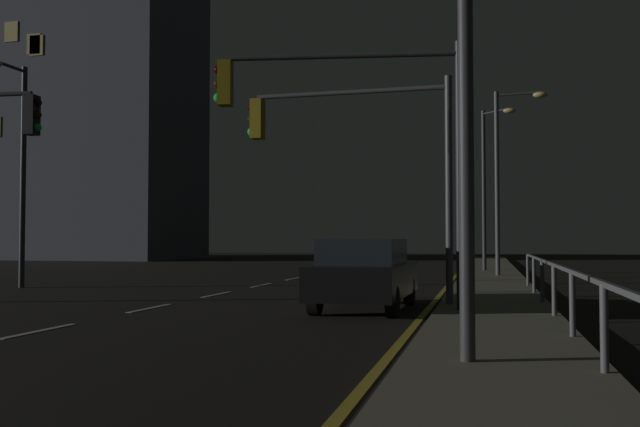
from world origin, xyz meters
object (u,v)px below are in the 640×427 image
(street_lamp_median, at_px, (505,164))
(street_lamp_corner, at_px, (489,174))
(building_distant, at_px, (43,120))
(traffic_light_mid_right, at_px, (354,144))
(traffic_light_overhead_east, at_px, (350,118))
(car, at_px, (365,273))
(street_lamp_far_end, at_px, (18,154))

(street_lamp_median, relative_size, street_lamp_corner, 0.99)
(street_lamp_median, height_order, building_distant, building_distant)
(street_lamp_median, height_order, street_lamp_corner, street_lamp_corner)
(traffic_light_mid_right, relative_size, street_lamp_median, 0.70)
(traffic_light_overhead_east, relative_size, street_lamp_median, 0.75)
(car, xyz_separation_m, building_distant, (-32.51, 34.31, 10.45))
(traffic_light_overhead_east, xyz_separation_m, building_distant, (-32.39, 35.45, 7.20))
(building_distant, bearing_deg, street_lamp_median, -30.68)
(street_lamp_far_end, xyz_separation_m, street_lamp_corner, (14.73, 13.19, 0.24))
(car, height_order, street_lamp_far_end, street_lamp_far_end)
(street_lamp_corner, bearing_deg, street_lamp_far_end, -138.14)
(car, height_order, traffic_light_mid_right, traffic_light_mid_right)
(street_lamp_far_end, bearing_deg, building_distant, 124.19)
(street_lamp_corner, bearing_deg, car, -98.98)
(street_lamp_far_end, distance_m, street_lamp_corner, 19.78)
(street_lamp_median, distance_m, street_lamp_far_end, 17.76)
(street_lamp_corner, relative_size, building_distant, 0.30)
(street_lamp_corner, bearing_deg, building_distant, 154.24)
(street_lamp_median, height_order, street_lamp_far_end, street_lamp_median)
(street_lamp_median, bearing_deg, street_lamp_corner, 98.32)
(car, distance_m, street_lamp_far_end, 13.15)
(traffic_light_mid_right, bearing_deg, street_lamp_corner, 79.68)
(street_lamp_median, bearing_deg, street_lamp_far_end, -149.84)
(traffic_light_mid_right, height_order, street_lamp_far_end, street_lamp_far_end)
(building_distant, bearing_deg, traffic_light_mid_right, -46.45)
(traffic_light_overhead_east, height_order, street_lamp_corner, street_lamp_corner)
(car, relative_size, street_lamp_far_end, 0.62)
(street_lamp_corner, height_order, building_distant, building_distant)
(street_lamp_median, bearing_deg, car, -104.46)
(traffic_light_overhead_east, bearing_deg, traffic_light_mid_right, 97.54)
(traffic_light_mid_right, distance_m, street_lamp_far_end, 12.23)
(traffic_light_overhead_east, height_order, traffic_light_mid_right, traffic_light_overhead_east)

